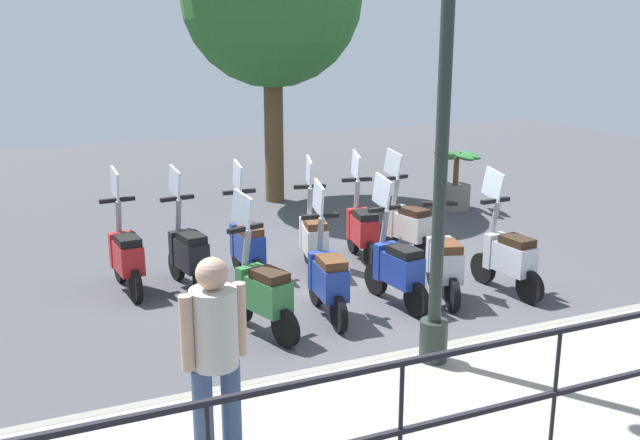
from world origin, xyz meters
TOP-DOWN VIEW (x-y plane):
  - ground_plane at (0.00, 0.00)m, footprint 28.00×28.00m
  - promenade_walkway at (-3.15, 0.00)m, footprint 2.20×20.00m
  - fence_railing at (-4.20, 0.00)m, footprint 0.04×16.03m
  - lamp_post_near at (-2.40, 0.46)m, footprint 0.26×0.90m
  - pedestrian_distant at (-3.32, 2.79)m, footprint 0.39×0.48m
  - potted_palm at (3.12, -3.47)m, footprint 1.06×0.66m
  - scooter_near_0 at (-0.87, -1.57)m, footprint 1.23×0.44m
  - scooter_near_1 at (-0.73, -0.73)m, footprint 1.20×0.54m
  - scooter_near_2 at (-0.70, -0.10)m, footprint 1.23×0.44m
  - scooter_near_3 at (-0.72, 0.81)m, footprint 1.23×0.44m
  - scooter_near_4 at (-0.87, 1.64)m, footprint 1.20×0.55m
  - scooter_far_0 at (0.90, -1.16)m, footprint 1.22×0.49m
  - scooter_far_1 at (0.99, -0.49)m, footprint 1.23×0.47m
  - scooter_far_2 at (0.82, 0.33)m, footprint 1.22×0.50m
  - scooter_far_3 at (0.88, 1.25)m, footprint 1.23×0.44m
  - scooter_far_4 at (0.84, 2.04)m, footprint 1.23×0.46m
  - scooter_far_5 at (1.04, 2.77)m, footprint 1.23×0.44m

SIDE VIEW (x-z plane):
  - ground_plane at x=0.00m, z-range 0.00..0.00m
  - promenade_walkway at x=-3.15m, z-range 0.00..0.15m
  - potted_palm at x=3.12m, z-range -0.08..0.97m
  - scooter_near_0 at x=-0.87m, z-range -0.29..1.25m
  - scooter_near_1 at x=-0.73m, z-range -0.29..1.25m
  - scooter_near_2 at x=-0.70m, z-range -0.29..1.25m
  - scooter_near_3 at x=-0.72m, z-range -0.29..1.25m
  - scooter_near_4 at x=-0.87m, z-range -0.29..1.25m
  - scooter_far_0 at x=0.90m, z-range -0.29..1.25m
  - scooter_far_1 at x=0.99m, z-range -0.29..1.25m
  - scooter_far_2 at x=0.82m, z-range -0.29..1.25m
  - scooter_far_3 at x=0.88m, z-range -0.29..1.25m
  - scooter_far_4 at x=0.84m, z-range -0.29..1.25m
  - scooter_far_5 at x=1.04m, z-range -0.29..1.25m
  - fence_railing at x=-4.20m, z-range 0.36..1.43m
  - pedestrian_distant at x=-3.32m, z-range 0.28..1.87m
  - lamp_post_near at x=-2.40m, z-range -0.09..3.89m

